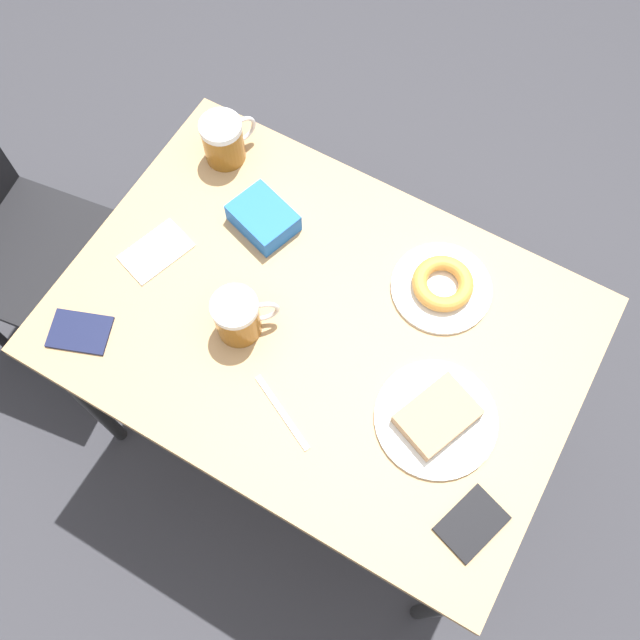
% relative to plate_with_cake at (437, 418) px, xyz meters
% --- Properties ---
extents(ground_plane, '(8.00, 8.00, 0.00)m').
position_rel_plate_with_cake_xyz_m(ground_plane, '(0.07, 0.30, -0.78)').
color(ground_plane, '#333338').
extents(table, '(0.77, 1.10, 0.76)m').
position_rel_plate_with_cake_xyz_m(table, '(0.07, 0.30, -0.08)').
color(table, tan).
rests_on(table, ground_plane).
extents(plate_with_cake, '(0.25, 0.25, 0.04)m').
position_rel_plate_with_cake_xyz_m(plate_with_cake, '(0.00, 0.00, 0.00)').
color(plate_with_cake, white).
rests_on(plate_with_cake, table).
extents(plate_with_donut, '(0.22, 0.22, 0.04)m').
position_rel_plate_with_cake_xyz_m(plate_with_donut, '(0.27, 0.12, 0.00)').
color(plate_with_donut, white).
rests_on(plate_with_donut, table).
extents(beer_mug_left, '(0.13, 0.10, 0.11)m').
position_rel_plate_with_cake_xyz_m(beer_mug_left, '(0.33, 0.71, 0.04)').
color(beer_mug_left, '#8C5619').
rests_on(beer_mug_left, table).
extents(beer_mug_center, '(0.11, 0.12, 0.11)m').
position_rel_plate_with_cake_xyz_m(beer_mug_center, '(-0.02, 0.45, 0.04)').
color(beer_mug_center, '#8C5619').
rests_on(beer_mug_center, table).
extents(napkin_folded, '(0.17, 0.13, 0.00)m').
position_rel_plate_with_cake_xyz_m(napkin_folded, '(0.04, 0.71, -0.01)').
color(napkin_folded, white).
rests_on(napkin_folded, table).
extents(fork, '(0.09, 0.17, 0.00)m').
position_rel_plate_with_cake_xyz_m(fork, '(-0.14, 0.27, -0.01)').
color(fork, silver).
rests_on(fork, table).
extents(passport_near_edge, '(0.15, 0.12, 0.01)m').
position_rel_plate_with_cake_xyz_m(passport_near_edge, '(-0.15, -0.15, -0.01)').
color(passport_near_edge, black).
rests_on(passport_near_edge, table).
extents(passport_far_edge, '(0.13, 0.15, 0.01)m').
position_rel_plate_with_cake_xyz_m(passport_far_edge, '(-0.20, 0.73, -0.01)').
color(passport_far_edge, '#141938').
rests_on(passport_far_edge, table).
extents(blue_pouch, '(0.14, 0.16, 0.05)m').
position_rel_plate_with_cake_xyz_m(blue_pouch, '(0.22, 0.54, 0.01)').
color(blue_pouch, blue).
rests_on(blue_pouch, table).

